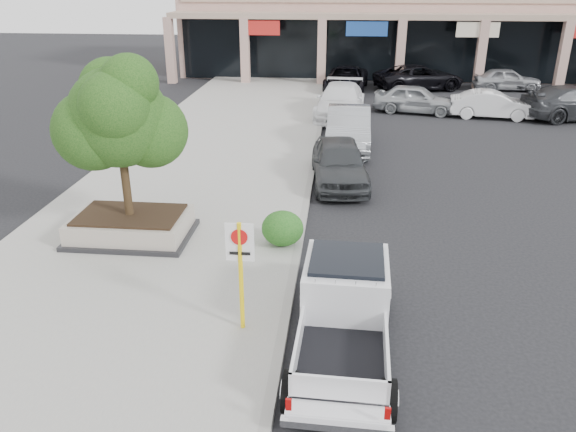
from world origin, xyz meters
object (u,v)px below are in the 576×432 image
object	(u,v)px
no_parking_sign	(240,262)
planter_tree	(126,117)
curb_car_c	(340,101)
curb_car_d	(346,79)
lot_car_e	(507,79)
lot_car_d	(419,77)
planter	(131,226)
lot_car_b	(492,105)
curb_car_b	(348,128)
curb_car_a	(339,162)
lot_car_a	(415,99)
pickup_truck	(344,317)

from	to	relation	value
no_parking_sign	planter_tree	bearing A→B (deg)	131.36
curb_car_c	curb_car_d	world-z (taller)	curb_car_c
no_parking_sign	lot_car_e	distance (m)	29.99
no_parking_sign	lot_car_d	world-z (taller)	no_parking_sign
no_parking_sign	curb_car_c	world-z (taller)	no_parking_sign
planter	lot_car_e	world-z (taller)	lot_car_e
planter	lot_car_d	xyz separation A→B (m)	(10.27, 23.13, 0.31)
lot_car_b	lot_car_d	bearing A→B (deg)	27.71
no_parking_sign	lot_car_e	bearing A→B (deg)	66.32
planter	curb_car_c	world-z (taller)	curb_car_c
curb_car_d	lot_car_d	bearing A→B (deg)	14.92
curb_car_b	lot_car_b	distance (m)	9.43
curb_car_a	curb_car_c	xyz separation A→B (m)	(-0.09, 9.99, 0.05)
planter_tree	lot_car_e	size ratio (longest dim) A/B	0.98
curb_car_a	curb_car_c	distance (m)	10.00
no_parking_sign	curb_car_b	distance (m)	13.85
no_parking_sign	curb_car_c	xyz separation A→B (m)	(1.71, 19.14, -0.82)
curb_car_a	lot_car_e	bearing A→B (deg)	55.24
curb_car_b	curb_car_d	bearing A→B (deg)	91.20
curb_car_a	curb_car_d	distance (m)	17.15
lot_car_a	curb_car_b	bearing A→B (deg)	165.59
curb_car_a	lot_car_a	xyz separation A→B (m)	(3.82, 11.38, -0.04)
planter	lot_car_d	size ratio (longest dim) A/B	0.57
planter	lot_car_d	distance (m)	25.31
pickup_truck	lot_car_b	xyz separation A→B (m)	(7.34, 20.11, -0.11)
curb_car_a	planter_tree	bearing A→B (deg)	-142.22
curb_car_c	curb_car_b	bearing A→B (deg)	-81.43
pickup_truck	lot_car_b	size ratio (longest dim) A/B	1.21
planter	no_parking_sign	bearing A→B (deg)	-46.49
lot_car_a	lot_car_b	xyz separation A→B (m)	(3.73, -0.81, -0.05)
pickup_truck	lot_car_a	world-z (taller)	pickup_truck
curb_car_a	lot_car_e	world-z (taller)	curb_car_a
planter_tree	lot_car_a	world-z (taller)	planter_tree
planter	curb_car_d	world-z (taller)	curb_car_d
planter_tree	no_parking_sign	world-z (taller)	planter_tree
lot_car_a	curb_car_d	bearing A→B (deg)	44.87
curb_car_c	lot_car_d	bearing A→B (deg)	62.86
lot_car_a	lot_car_b	distance (m)	3.82
planter_tree	curb_car_b	xyz separation A→B (m)	(5.69, 9.59, -2.58)
planter	curb_car_d	size ratio (longest dim) A/B	0.60
curb_car_b	curb_car_c	distance (m)	5.49
curb_car_a	lot_car_d	size ratio (longest dim) A/B	0.80
planter	no_parking_sign	world-z (taller)	no_parking_sign
planter	lot_car_b	bearing A→B (deg)	50.41
lot_car_d	planter_tree	bearing A→B (deg)	136.35
lot_car_b	curb_car_b	bearing A→B (deg)	136.74
curb_car_b	planter	bearing A→B (deg)	-120.27
curb_car_c	lot_car_d	size ratio (longest dim) A/B	1.00
curb_car_b	lot_car_e	size ratio (longest dim) A/B	1.24
no_parking_sign	curb_car_a	size ratio (longest dim) A/B	0.51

